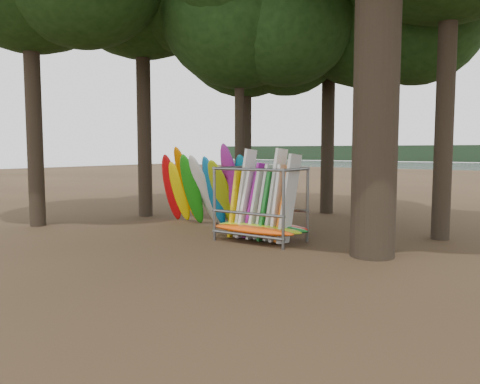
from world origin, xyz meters
The scene contains 6 objects.
ground centered at (0.00, 0.00, 0.00)m, with size 120.00×120.00×0.00m, color #47331E.
oak_1 centered at (-2.46, 5.72, 8.22)m, with size 7.13×7.13×11.34m.
oak_3 centered at (2.45, 7.05, 8.55)m, with size 7.42×7.42×11.80m.
oak_5 centered at (-1.24, 3.48, 8.30)m, with size 7.20×7.20×11.45m.
kayak_row centered at (-1.72, 2.02, 1.36)m, with size 4.37×1.97×3.19m.
storage_rack centered at (1.55, 0.66, 1.07)m, with size 3.10×1.51×2.90m.
Camera 1 is at (9.24, -11.52, 2.83)m, focal length 35.00 mm.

